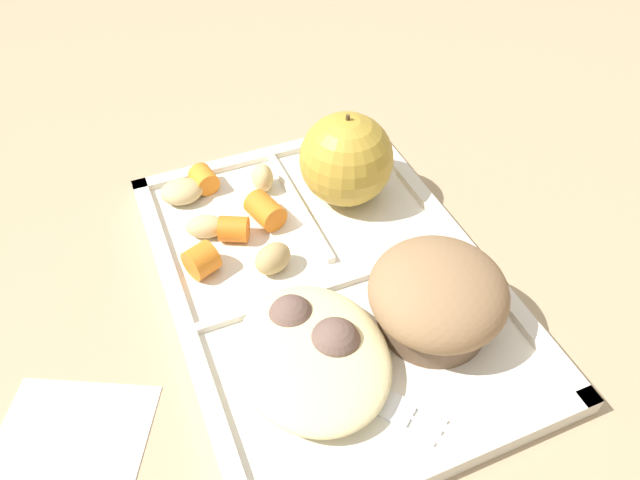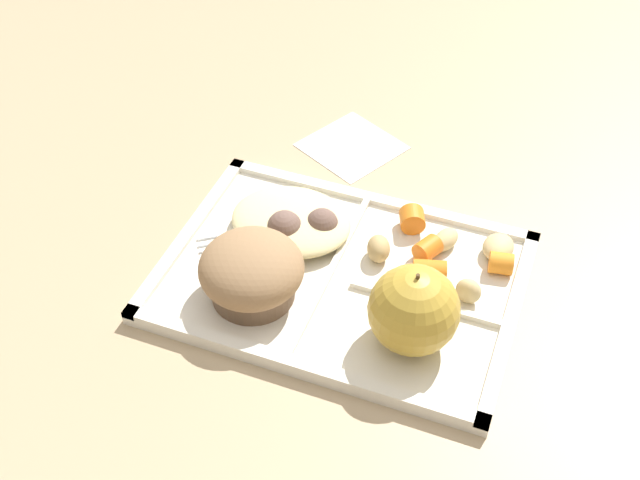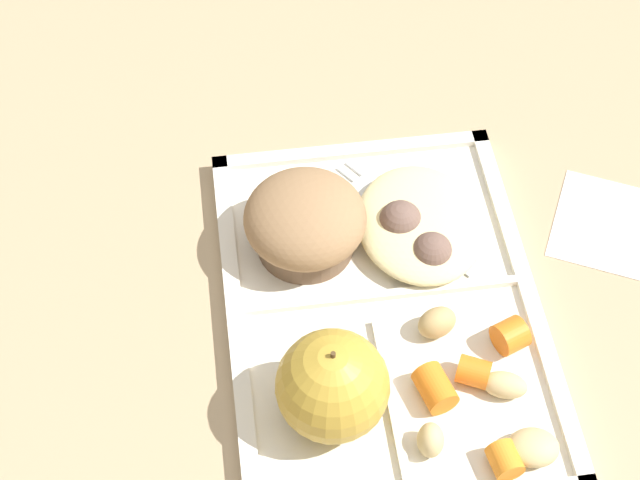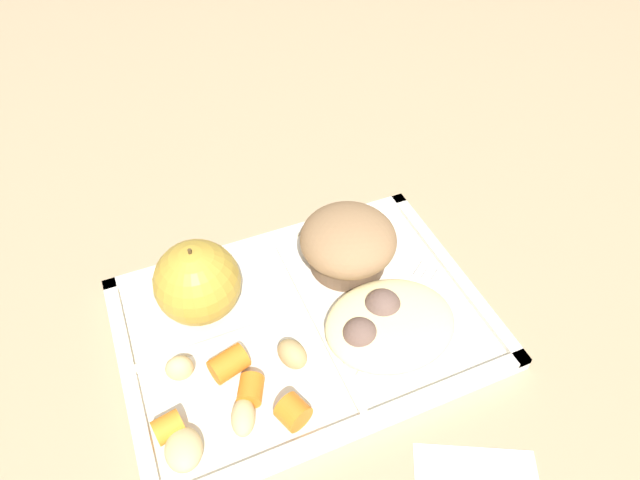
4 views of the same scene
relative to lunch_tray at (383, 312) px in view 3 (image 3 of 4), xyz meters
The scene contains 17 objects.
ground 0.01m from the lunch_tray, ahead, with size 6.00×6.00×0.00m, color tan.
lunch_tray is the anchor object (origin of this frame).
green_apple 0.11m from the lunch_tray, 148.17° to the left, with size 0.09×0.09×0.09m.
bran_muffin 0.10m from the lunch_tray, 36.86° to the left, with size 0.10×0.10×0.07m.
carrot_slice_tilted 0.09m from the lunch_tray, 163.40° to the right, with size 0.02×0.02×0.03m, color orange.
carrot_slice_back 0.10m from the lunch_tray, 141.96° to the right, with size 0.02×0.02×0.02m, color orange.
carrot_slice_diagonal 0.16m from the lunch_tray, 156.77° to the right, with size 0.02×0.02×0.02m, color orange.
carrot_slice_center 0.11m from the lunch_tray, 116.61° to the right, with size 0.03×0.03×0.02m, color orange.
potato_chunk_golden 0.05m from the lunch_tray, 124.70° to the right, with size 0.03×0.02×0.03m, color tan.
potato_chunk_corner 0.17m from the lunch_tray, 148.24° to the right, with size 0.04×0.03×0.02m, color tan.
potato_chunk_small 0.12m from the lunch_tray, 137.87° to the right, with size 0.04×0.02×0.02m, color tan.
potato_chunk_large 0.13m from the lunch_tray, behind, with size 0.03×0.02×0.03m, color tan.
egg_noodle_pile 0.09m from the lunch_tray, 31.01° to the right, with size 0.13×0.11×0.03m, color beige.
meatball_side 0.07m from the lunch_tray, 50.31° to the right, with size 0.04×0.04×0.04m, color brown.
meatball_back 0.08m from the lunch_tray, 20.00° to the right, with size 0.04×0.04×0.04m, color brown.
plastic_fork 0.10m from the lunch_tray, 13.39° to the right, with size 0.14×0.11×0.00m.
paper_napkin 0.23m from the lunch_tray, 73.47° to the right, with size 0.10×0.10×0.00m, color white.
Camera 3 is at (-0.45, 0.11, 0.71)m, focal length 57.29 mm.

